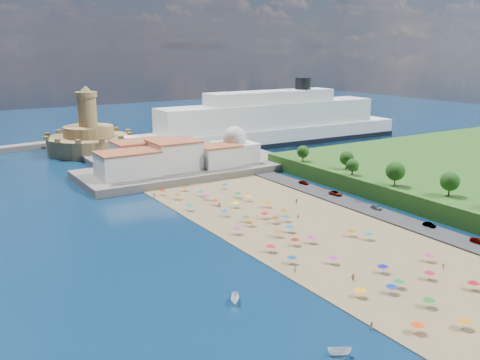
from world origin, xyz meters
TOP-DOWN VIEW (x-y plane):
  - ground at (0.00, 0.00)m, footprint 700.00×700.00m
  - terrace at (10.00, 73.00)m, footprint 90.00×36.00m
  - jetty at (-12.00, 108.00)m, footprint 18.00×70.00m
  - waterfront_buildings at (-3.05, 73.64)m, footprint 57.00×29.00m
  - domed_building at (30.00, 71.00)m, footprint 16.00×16.00m
  - fortress at (-12.00, 138.00)m, footprint 40.00×40.00m
  - cruise_ship at (76.19, 110.10)m, footprint 156.97×26.49m
  - beach_parasols at (-1.35, -6.03)m, footprint 32.64×116.02m
  - beachgoers at (-1.89, -7.18)m, footprint 39.44×103.01m
  - moored_boats at (-31.84, -46.27)m, footprint 8.83×29.58m
  - parked_cars at (36.00, -2.13)m, footprint 3.02×76.51m
  - hillside_trees at (48.78, -8.75)m, footprint 11.44×108.11m

SIDE VIEW (x-z plane):
  - ground at x=0.00m, z-range 0.00..0.00m
  - moored_boats at x=-31.84m, z-range -0.01..1.61m
  - beachgoers at x=-1.89m, z-range 0.19..2.08m
  - jetty at x=-12.00m, z-range 0.00..2.40m
  - parked_cars at x=36.00m, z-range 0.65..2.10m
  - terrace at x=10.00m, z-range 0.00..3.00m
  - beach_parasols at x=-1.35m, z-range 1.05..3.25m
  - fortress at x=-12.00m, z-range -9.52..22.88m
  - waterfront_buildings at x=-3.05m, z-range 2.38..13.38m
  - domed_building at x=30.00m, z-range 1.47..16.47m
  - cruise_ship at x=76.19m, z-range -6.97..27.24m
  - hillside_trees at x=48.78m, z-range 6.16..14.25m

